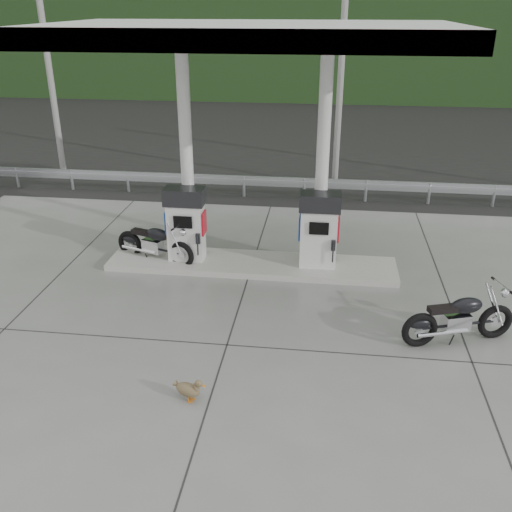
# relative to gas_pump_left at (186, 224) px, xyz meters

# --- Properties ---
(ground) EXTENTS (160.00, 160.00, 0.00)m
(ground) POSITION_rel_gas_pump_left_xyz_m (1.60, -2.50, -1.07)
(ground) COLOR black
(ground) RESTS_ON ground
(forecourt_apron) EXTENTS (18.00, 14.00, 0.02)m
(forecourt_apron) POSITION_rel_gas_pump_left_xyz_m (1.60, -2.50, -1.06)
(forecourt_apron) COLOR slate
(forecourt_apron) RESTS_ON ground
(pump_island) EXTENTS (7.00, 1.40, 0.15)m
(pump_island) POSITION_rel_gas_pump_left_xyz_m (1.60, 0.00, -0.98)
(pump_island) COLOR #9F9C94
(pump_island) RESTS_ON forecourt_apron
(gas_pump_left) EXTENTS (0.95, 0.55, 1.80)m
(gas_pump_left) POSITION_rel_gas_pump_left_xyz_m (0.00, 0.00, 0.00)
(gas_pump_left) COLOR silver
(gas_pump_left) RESTS_ON pump_island
(gas_pump_right) EXTENTS (0.95, 0.55, 1.80)m
(gas_pump_right) POSITION_rel_gas_pump_left_xyz_m (3.20, 0.00, 0.00)
(gas_pump_right) COLOR silver
(gas_pump_right) RESTS_ON pump_island
(canopy_column_left) EXTENTS (0.30, 0.30, 5.00)m
(canopy_column_left) POSITION_rel_gas_pump_left_xyz_m (0.00, 0.40, 1.60)
(canopy_column_left) COLOR white
(canopy_column_left) RESTS_ON pump_island
(canopy_column_right) EXTENTS (0.30, 0.30, 5.00)m
(canopy_column_right) POSITION_rel_gas_pump_left_xyz_m (3.20, 0.40, 1.60)
(canopy_column_right) COLOR white
(canopy_column_right) RESTS_ON pump_island
(canopy_roof) EXTENTS (8.50, 5.00, 0.40)m
(canopy_roof) POSITION_rel_gas_pump_left_xyz_m (1.60, 0.00, 4.30)
(canopy_roof) COLOR silver
(canopy_roof) RESTS_ON canopy_column_left
(guardrail) EXTENTS (26.00, 0.16, 1.42)m
(guardrail) POSITION_rel_gas_pump_left_xyz_m (1.60, 5.50, -0.36)
(guardrail) COLOR #9FA2A7
(guardrail) RESTS_ON ground
(road) EXTENTS (60.00, 7.00, 0.01)m
(road) POSITION_rel_gas_pump_left_xyz_m (1.60, 9.00, -1.07)
(road) COLOR black
(road) RESTS_ON ground
(utility_pole_a) EXTENTS (0.22, 0.22, 8.00)m
(utility_pole_a) POSITION_rel_gas_pump_left_xyz_m (-6.40, 7.00, 2.93)
(utility_pole_a) COLOR gray
(utility_pole_a) RESTS_ON ground
(utility_pole_b) EXTENTS (0.22, 0.22, 8.00)m
(utility_pole_b) POSITION_rel_gas_pump_left_xyz_m (3.60, 7.00, 2.93)
(utility_pole_b) COLOR gray
(utility_pole_b) RESTS_ON ground
(tree_band) EXTENTS (80.00, 6.00, 6.00)m
(tree_band) POSITION_rel_gas_pump_left_xyz_m (1.60, 27.50, 1.93)
(tree_band) COLOR black
(tree_band) RESTS_ON ground
(forested_hills) EXTENTS (100.00, 40.00, 140.00)m
(forested_hills) POSITION_rel_gas_pump_left_xyz_m (1.60, 57.50, -1.07)
(forested_hills) COLOR black
(forested_hills) RESTS_ON ground
(motorcycle_left) EXTENTS (2.18, 1.29, 0.99)m
(motorcycle_left) POSITION_rel_gas_pump_left_xyz_m (-0.82, -0.00, -0.56)
(motorcycle_left) COLOR black
(motorcycle_left) RESTS_ON forecourt_apron
(motorcycle_right) EXTENTS (2.22, 1.30, 1.00)m
(motorcycle_right) POSITION_rel_gas_pump_left_xyz_m (5.93, -2.82, -0.55)
(motorcycle_right) COLOR black
(motorcycle_right) RESTS_ON forecourt_apron
(duck) EXTENTS (0.56, 0.32, 0.39)m
(duck) POSITION_rel_gas_pump_left_xyz_m (1.25, -5.18, -0.86)
(duck) COLOR brown
(duck) RESTS_ON forecourt_apron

